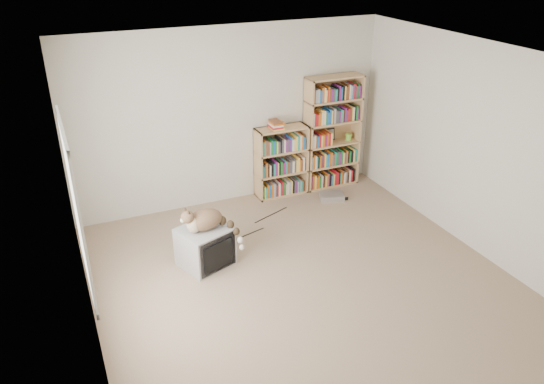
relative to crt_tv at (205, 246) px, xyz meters
name	(u,v)px	position (x,y,z in m)	size (l,w,h in m)	color
floor	(311,290)	(0.90, -0.98, -0.24)	(4.50, 5.00, 0.01)	tan
wall_back	(231,117)	(0.90, 1.52, 1.01)	(4.50, 0.02, 2.50)	silver
wall_front	(508,350)	(0.90, -3.48, 1.01)	(4.50, 0.02, 2.50)	silver
wall_left	(80,235)	(-1.35, -0.98, 1.01)	(0.02, 5.00, 2.50)	silver
wall_right	(488,154)	(3.15, -0.98, 1.01)	(0.02, 5.00, 2.50)	silver
ceiling	(320,63)	(0.90, -0.98, 2.26)	(4.50, 5.00, 0.02)	white
window	(77,209)	(-1.33, -0.78, 1.16)	(0.02, 1.22, 1.52)	white
crt_tv	(205,246)	(0.00, 0.00, 0.00)	(0.69, 0.66, 0.48)	#A5A5A8
cat	(210,222)	(0.06, -0.04, 0.33)	(0.69, 0.47, 0.53)	#3C2918
bookcase_tall	(331,135)	(2.45, 1.38, 0.58)	(0.86, 0.30, 1.71)	tan
bookcase_short	(281,164)	(1.61, 1.38, 0.25)	(0.76, 0.30, 1.05)	tan
book_stack	(276,125)	(1.52, 1.35, 0.88)	(0.18, 0.23, 0.13)	red
green_mug	(348,137)	(2.74, 1.36, 0.51)	(0.09, 0.09, 0.10)	#79C237
framed_print	(330,134)	(2.48, 1.46, 0.56)	(0.14, 0.01, 0.19)	black
dvd_player	(331,196)	(2.23, 0.90, -0.20)	(0.35, 0.25, 0.08)	#B6B6BB
wall_outlet	(82,251)	(-1.33, 0.35, 0.08)	(0.01, 0.08, 0.13)	silver
floor_cables	(243,229)	(0.69, 0.58, -0.23)	(1.20, 0.70, 0.01)	black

